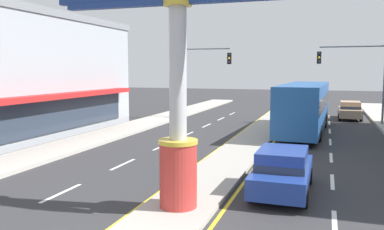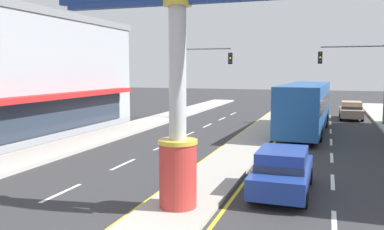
{
  "view_description": "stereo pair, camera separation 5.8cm",
  "coord_description": "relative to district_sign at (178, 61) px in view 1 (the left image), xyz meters",
  "views": [
    {
      "loc": [
        4.03,
        -6.42,
        4.17
      ],
      "look_at": [
        -0.38,
        6.84,
        2.6
      ],
      "focal_mm": 37.67,
      "sensor_mm": 36.0,
      "label": 1
    },
    {
      "loc": [
        4.09,
        -6.4,
        4.17
      ],
      "look_at": [
        -0.38,
        6.84,
        2.6
      ],
      "focal_mm": 37.67,
      "sensor_mm": 36.0,
      "label": 2
    }
  ],
  "objects": [
    {
      "name": "sedan_near_left_lane",
      "position": [
        6.04,
        25.43,
        -3.63
      ],
      "size": [
        1.86,
        4.31,
        1.53
      ],
      "color": "tan",
      "rests_on": "ground"
    },
    {
      "name": "traffic_light_left_side",
      "position": [
        -6.33,
        21.45,
        -0.17
      ],
      "size": [
        4.86,
        0.46,
        6.2
      ],
      "color": "slate",
      "rests_on": "ground"
    },
    {
      "name": "median_strip",
      "position": [
        0.0,
        13.58,
        -4.34
      ],
      "size": [
        2.18,
        52.0,
        0.14
      ],
      "primitive_type": "cube",
      "color": "#A39E93",
      "rests_on": "ground"
    },
    {
      "name": "traffic_light_right_side",
      "position": [
        6.33,
        21.6,
        -0.17
      ],
      "size": [
        4.86,
        0.46,
        6.2
      ],
      "color": "slate",
      "rests_on": "ground"
    },
    {
      "name": "district_sign",
      "position": [
        0.0,
        0.0,
        0.0
      ],
      "size": [
        7.68,
        1.16,
        7.55
      ],
      "color": "#B7332D",
      "rests_on": "median_strip"
    },
    {
      "name": "lane_markings",
      "position": [
        0.0,
        12.22,
        -4.41
      ],
      "size": [
        8.92,
        52.0,
        0.01
      ],
      "color": "silver",
      "rests_on": "ground"
    },
    {
      "name": "sedan_far_right_lane",
      "position": [
        2.74,
        2.77,
        -3.63
      ],
      "size": [
        1.87,
        4.32,
        1.53
      ],
      "color": "navy",
      "rests_on": "ground"
    },
    {
      "name": "sidewalk_left",
      "position": [
        -9.06,
        11.58,
        -4.32
      ],
      "size": [
        2.74,
        60.0,
        0.18
      ],
      "primitive_type": "cube",
      "color": "#ADA89E",
      "rests_on": "ground"
    },
    {
      "name": "bus_near_right_lane",
      "position": [
        2.74,
        16.4,
        -2.55
      ],
      "size": [
        3.02,
        11.3,
        3.26
      ],
      "color": "#1E5199",
      "rests_on": "ground"
    }
  ]
}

